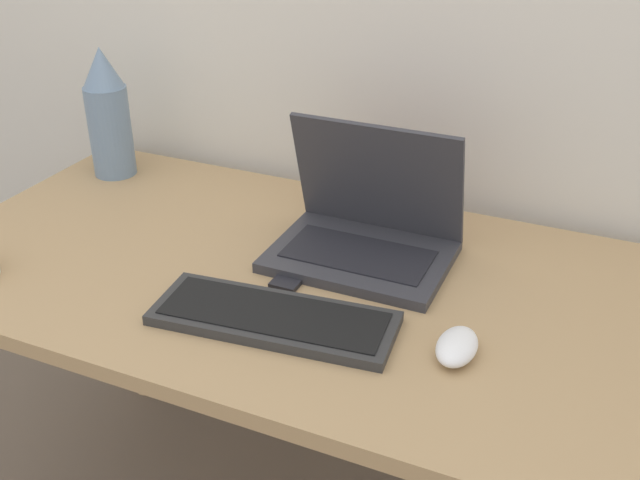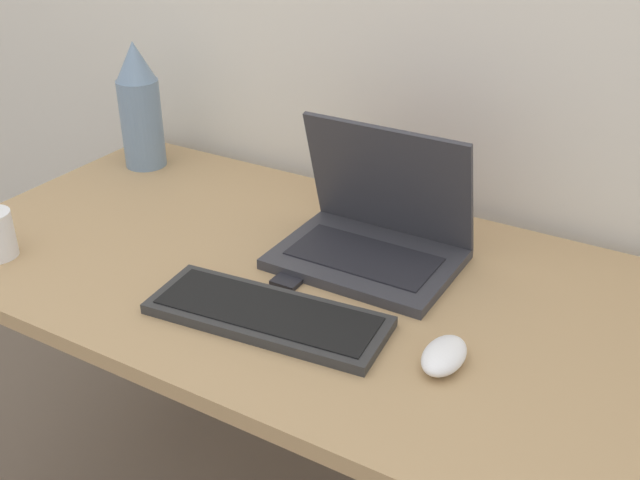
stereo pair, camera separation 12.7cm
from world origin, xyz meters
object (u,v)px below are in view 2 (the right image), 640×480
at_px(vase, 140,107).
at_px(mouse, 444,356).
at_px(mp3_player, 289,280).
at_px(laptop, 374,231).
at_px(keyboard, 267,315).

bearing_deg(vase, mouse, -21.55).
bearing_deg(mp3_player, vase, 154.56).
distance_m(laptop, keyboard, 0.29).
relative_size(mouse, vase, 0.34).
height_order(mouse, mp3_player, mouse).
height_order(laptop, mp3_player, laptop).
distance_m(vase, mp3_player, 0.67).
height_order(keyboard, mp3_player, keyboard).
distance_m(laptop, mp3_player, 0.19).
xyz_separation_m(laptop, mouse, (0.24, -0.24, -0.04)).
xyz_separation_m(laptop, keyboard, (-0.06, -0.28, -0.04)).
height_order(mouse, vase, vase).
bearing_deg(mouse, mp3_player, 165.93).
bearing_deg(mouse, vase, 158.45).
bearing_deg(vase, laptop, -10.20).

